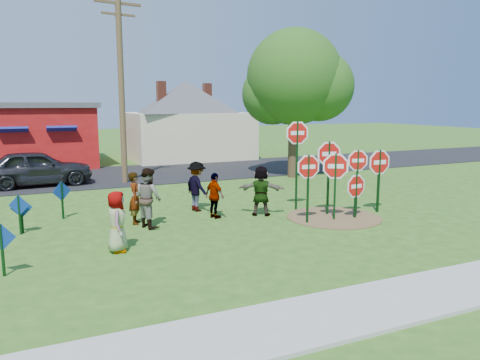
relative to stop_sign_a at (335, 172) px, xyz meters
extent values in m
plane|color=#2D5317|center=(-4.31, 1.27, -1.63)|extent=(120.00, 120.00, 0.00)
cube|color=#9E9E99|center=(-4.31, -5.93, -1.59)|extent=(22.00, 1.80, 0.08)
cube|color=black|center=(-4.31, 12.77, -1.61)|extent=(120.00, 7.50, 0.04)
cylinder|color=brown|center=(0.19, 0.27, -1.62)|extent=(3.20, 3.20, 0.03)
cube|color=maroon|center=(-9.81, 19.27, 0.17)|extent=(9.00, 7.00, 3.60)
cube|color=#4C4C51|center=(-9.81, 19.27, 2.12)|extent=(9.40, 7.40, 0.30)
cube|color=navy|center=(-9.81, 15.67, 0.77)|extent=(1.60, 0.78, 0.45)
cube|color=navy|center=(-7.31, 15.67, 0.77)|extent=(1.60, 0.78, 0.45)
cube|color=beige|center=(1.19, 19.27, -0.03)|extent=(8.00, 7.00, 3.20)
pyramid|color=#4C4C51|center=(1.19, 19.27, 3.77)|extent=(9.40, 9.40, 2.20)
cube|color=brown|center=(-0.81, 18.27, 2.97)|extent=(0.55, 0.55, 1.40)
cube|color=brown|center=(3.19, 20.27, 2.97)|extent=(0.55, 0.55, 1.40)
cube|color=black|center=(0.00, 0.00, -0.51)|extent=(0.09, 0.10, 2.24)
cylinder|color=white|center=(0.00, 0.00, 0.19)|extent=(1.03, 0.58, 1.16)
cylinder|color=#BA110D|center=(0.00, 0.00, 0.19)|extent=(0.89, 0.51, 1.00)
cube|color=white|center=(0.00, 0.00, 0.19)|extent=(0.45, 0.25, 0.14)
cube|color=black|center=(-0.40, 1.77, -0.02)|extent=(0.08, 0.09, 3.22)
cylinder|color=white|center=(-0.40, 1.77, 1.18)|extent=(1.10, 0.28, 1.12)
cylinder|color=#BA110D|center=(-0.40, 1.77, 1.18)|extent=(0.95, 0.25, 0.97)
cube|color=white|center=(-0.40, 1.77, 1.18)|extent=(0.48, 0.12, 0.14)
cylinder|color=gold|center=(-0.40, 1.77, 1.18)|extent=(1.09, 0.28, 1.12)
cube|color=black|center=(0.22, 0.71, -0.35)|extent=(0.08, 0.09, 2.56)
cylinder|color=white|center=(0.22, 0.71, 0.51)|extent=(1.14, 0.26, 1.16)
cylinder|color=#BA110D|center=(0.22, 0.71, 0.51)|extent=(0.99, 0.23, 1.00)
cube|color=white|center=(0.22, 0.71, 0.51)|extent=(0.50, 0.11, 0.14)
cube|color=black|center=(1.02, 0.15, -0.49)|extent=(0.07, 0.08, 2.29)
cylinder|color=white|center=(1.02, 0.15, 0.31)|extent=(0.95, 0.26, 0.97)
cylinder|color=#BA110D|center=(1.02, 0.15, 0.31)|extent=(0.82, 0.22, 0.84)
cube|color=white|center=(1.02, 0.15, 0.31)|extent=(0.42, 0.11, 0.12)
cylinder|color=gold|center=(1.02, 0.15, 0.31)|extent=(0.95, 0.25, 0.97)
cube|color=black|center=(0.79, -0.10, -0.88)|extent=(0.06, 0.08, 1.50)
cylinder|color=white|center=(0.79, -0.10, -0.52)|extent=(1.07, 0.14, 1.07)
cylinder|color=#BA110D|center=(0.79, -0.10, -0.52)|extent=(0.92, 0.13, 0.93)
cube|color=white|center=(0.79, -0.10, -0.52)|extent=(0.47, 0.06, 0.13)
cube|color=black|center=(2.12, 0.33, -0.51)|extent=(0.07, 0.08, 2.23)
cylinder|color=white|center=(2.12, 0.33, 0.17)|extent=(1.20, 0.05, 1.20)
cylinder|color=#BA110D|center=(2.12, 0.33, 0.17)|extent=(1.04, 0.05, 1.04)
cube|color=white|center=(2.12, 0.33, 0.17)|extent=(0.53, 0.02, 0.15)
cylinder|color=gold|center=(2.12, 0.33, 0.17)|extent=(1.20, 0.05, 1.20)
cube|color=black|center=(-1.05, 0.01, -0.51)|extent=(0.06, 0.08, 2.24)
cylinder|color=white|center=(-1.05, 0.01, 0.22)|extent=(1.04, 0.16, 1.05)
cylinder|color=#BA110D|center=(-1.05, 0.01, 0.22)|extent=(0.90, 0.14, 0.91)
cube|color=white|center=(-1.05, 0.01, 0.22)|extent=(0.46, 0.07, 0.13)
cube|color=black|center=(-9.83, -1.14, -1.03)|extent=(0.07, 0.07, 1.21)
cube|color=navy|center=(-9.83, -1.14, -0.72)|extent=(0.61, 0.23, 0.64)
cube|color=black|center=(-9.50, 2.45, -1.04)|extent=(0.07, 0.07, 1.18)
cube|color=navy|center=(-9.50, 2.45, -0.75)|extent=(0.57, 0.28, 0.62)
cube|color=black|center=(-9.45, 2.58, -1.09)|extent=(0.06, 0.07, 1.07)
cube|color=navy|center=(-9.45, 2.58, -0.85)|extent=(0.62, 0.12, 0.62)
cube|color=black|center=(-8.21, 3.95, -1.00)|extent=(0.08, 0.08, 1.26)
cube|color=navy|center=(-8.21, 3.95, -0.68)|extent=(0.61, 0.31, 0.67)
imported|color=#3C478E|center=(-7.18, -0.41, -0.82)|extent=(0.65, 0.87, 1.62)
imported|color=#236552|center=(-6.11, 2.29, -0.79)|extent=(0.57, 0.71, 1.68)
imported|color=brown|center=(-5.82, 1.69, -0.69)|extent=(0.96, 1.09, 1.88)
imported|color=#303034|center=(-3.71, 3.18, -0.73)|extent=(0.92, 1.28, 1.80)
imported|color=#4A2651|center=(-3.52, 1.89, -0.85)|extent=(0.62, 0.98, 1.55)
imported|color=#1C5323|center=(-1.92, 1.60, -0.76)|extent=(1.65, 1.30, 1.75)
imported|color=#2A2B30|center=(-8.82, 11.06, -0.75)|extent=(5.02, 2.24, 1.68)
cylinder|color=#4C3823|center=(-4.92, 10.28, 2.87)|extent=(0.28, 0.28, 9.00)
cube|color=#4C3823|center=(-4.92, 10.28, 6.77)|extent=(2.19, 0.45, 0.12)
cube|color=#4C3823|center=(-4.92, 10.28, 6.27)|extent=(1.60, 0.34, 0.10)
cylinder|color=#382819|center=(3.52, 8.52, 0.44)|extent=(0.53, 0.53, 4.15)
sphere|color=#214612|center=(3.52, 8.52, 3.55)|extent=(4.90, 4.90, 4.90)
sphere|color=#214612|center=(4.65, 7.96, 3.08)|extent=(3.58, 3.58, 3.58)
sphere|color=#214612|center=(2.67, 9.28, 2.70)|extent=(3.20, 3.20, 3.20)
camera|label=1|loc=(-9.19, -12.50, 2.22)|focal=35.00mm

